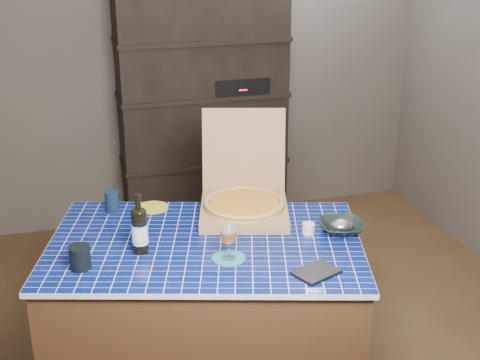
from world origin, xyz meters
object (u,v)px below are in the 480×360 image
object	(u,v)px
kitchen_island	(207,315)
mead_bottle	(140,230)
pizza_box	(244,201)
dvd_case	(316,272)
wine_glass	(229,235)
bowl	(342,227)

from	to	relation	value
kitchen_island	mead_bottle	xyz separation A→B (m)	(-0.31, -0.02, 0.52)
pizza_box	dvd_case	world-z (taller)	pizza_box
kitchen_island	dvd_case	distance (m)	0.71
pizza_box	mead_bottle	xyz separation A→B (m)	(-0.58, -0.28, 0.04)
mead_bottle	dvd_case	xyz separation A→B (m)	(0.70, -0.41, -0.11)
pizza_box	mead_bottle	world-z (taller)	pizza_box
kitchen_island	dvd_case	size ratio (longest dim) A/B	8.91
kitchen_island	wine_glass	size ratio (longest dim) A/B	9.98
mead_bottle	bowl	size ratio (longest dim) A/B	1.33
wine_glass	dvd_case	xyz separation A→B (m)	(0.33, -0.23, -0.11)
pizza_box	mead_bottle	bearing A→B (deg)	-138.35
wine_glass	mead_bottle	bearing A→B (deg)	154.90
dvd_case	bowl	bearing A→B (deg)	118.81
kitchen_island	pizza_box	xyz separation A→B (m)	(0.27, 0.26, 0.48)
wine_glass	dvd_case	size ratio (longest dim) A/B	0.89
dvd_case	kitchen_island	bearing A→B (deg)	-160.34
pizza_box	dvd_case	bearing A→B (deg)	-64.11
wine_glass	pizza_box	bearing A→B (deg)	65.95
kitchen_island	dvd_case	world-z (taller)	dvd_case
kitchen_island	mead_bottle	distance (m)	0.61
mead_bottle	wine_glass	size ratio (longest dim) A/B	1.72
kitchen_island	bowl	distance (m)	0.80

